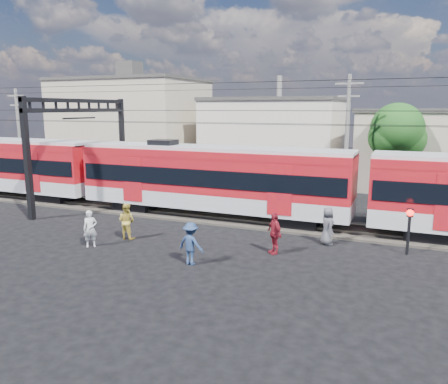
{
  "coord_description": "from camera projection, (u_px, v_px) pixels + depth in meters",
  "views": [
    {
      "loc": [
        9.69,
        -14.81,
        6.33
      ],
      "look_at": [
        1.41,
        5.0,
        2.2
      ],
      "focal_mm": 35.0,
      "sensor_mm": 36.0,
      "label": 1
    }
  ],
  "objects": [
    {
      "name": "building_midwest",
      "position": [
        278.0,
        136.0,
        42.82
      ],
      "size": [
        12.24,
        12.24,
        7.3
      ],
      "color": "beige",
      "rests_on": "ground"
    },
    {
      "name": "pedestrian_d",
      "position": [
        274.0,
        233.0,
        19.17
      ],
      "size": [
        1.09,
        1.09,
        1.86
      ],
      "primitive_type": "imported",
      "rotation": [
        0.0,
        0.0,
        -0.78
      ],
      "color": "maroon",
      "rests_on": "ground"
    },
    {
      "name": "building_west",
      "position": [
        132.0,
        124.0,
        45.59
      ],
      "size": [
        14.28,
        10.2,
        9.3
      ],
      "color": "tan",
      "rests_on": "ground"
    },
    {
      "name": "ground",
      "position": [
        147.0,
        262.0,
        18.29
      ],
      "size": [
        120.0,
        120.0,
        0.0
      ],
      "primitive_type": "plane",
      "color": "black",
      "rests_on": "ground"
    },
    {
      "name": "rail_far",
      "position": [
        226.0,
        212.0,
        26.18
      ],
      "size": [
        70.0,
        0.12,
        0.12
      ],
      "primitive_type": "cube",
      "color": "#59544C",
      "rests_on": "track_bed"
    },
    {
      "name": "catenary",
      "position": [
        97.0,
        127.0,
        27.84
      ],
      "size": [
        70.0,
        9.3,
        7.52
      ],
      "color": "black",
      "rests_on": "ground"
    },
    {
      "name": "track_bed",
      "position": [
        222.0,
        217.0,
        25.52
      ],
      "size": [
        70.0,
        3.4,
        0.12
      ],
      "primitive_type": "cube",
      "color": "#2D2823",
      "rests_on": "ground"
    },
    {
      "name": "crossing_signal",
      "position": [
        409.0,
        223.0,
        18.91
      ],
      "size": [
        0.3,
        0.3,
        2.08
      ],
      "color": "black",
      "rests_on": "ground"
    },
    {
      "name": "tree_near",
      "position": [
        400.0,
        133.0,
        30.32
      ],
      "size": [
        3.82,
        3.64,
        6.72
      ],
      "color": "#382619",
      "rests_on": "ground"
    },
    {
      "name": "pedestrian_e",
      "position": [
        327.0,
        226.0,
        20.47
      ],
      "size": [
        0.96,
        1.05,
        1.79
      ],
      "primitive_type": "imported",
      "rotation": [
        0.0,
        0.0,
        2.16
      ],
      "color": "#49494E",
      "rests_on": "ground"
    },
    {
      "name": "utility_pole_mid",
      "position": [
        347.0,
        136.0,
        28.75
      ],
      "size": [
        1.8,
        0.24,
        8.5
      ],
      "color": "slate",
      "rests_on": "ground"
    },
    {
      "name": "pedestrian_a",
      "position": [
        90.0,
        229.0,
        20.15
      ],
      "size": [
        0.74,
        0.72,
        1.71
      ],
      "primitive_type": "imported",
      "rotation": [
        0.0,
        0.0,
        0.71
      ],
      "color": "silver",
      "rests_on": "ground"
    },
    {
      "name": "commuter_train",
      "position": [
        215.0,
        177.0,
        25.23
      ],
      "size": [
        50.3,
        3.08,
        4.17
      ],
      "color": "black",
      "rests_on": "ground"
    },
    {
      "name": "utility_pole_west",
      "position": [
        19.0,
        132.0,
        38.49
      ],
      "size": [
        1.8,
        0.24,
        8.0
      ],
      "color": "slate",
      "rests_on": "ground"
    },
    {
      "name": "pedestrian_c",
      "position": [
        191.0,
        244.0,
        17.83
      ],
      "size": [
        1.25,
        0.84,
        1.78
      ],
      "primitive_type": "imported",
      "rotation": [
        0.0,
        0.0,
        2.97
      ],
      "color": "navy",
      "rests_on": "ground"
    },
    {
      "name": "pedestrian_b",
      "position": [
        127.0,
        221.0,
        21.37
      ],
      "size": [
        0.87,
        0.68,
        1.78
      ],
      "primitive_type": "imported",
      "rotation": [
        0.0,
        0.0,
        3.13
      ],
      "color": "gold",
      "rests_on": "ground"
    },
    {
      "name": "rail_near",
      "position": [
        216.0,
        218.0,
        24.82
      ],
      "size": [
        70.0,
        0.12,
        0.12
      ],
      "primitive_type": "cube",
      "color": "#59544C",
      "rests_on": "track_bed"
    }
  ]
}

